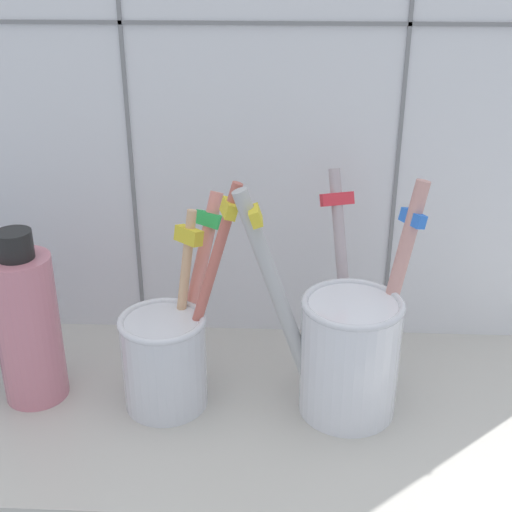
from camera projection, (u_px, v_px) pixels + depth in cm
name	position (u px, v px, depth cm)	size (l,w,h in cm)	color
counter_slab	(256.00, 415.00, 51.13)	(64.00, 22.00, 2.00)	#BCB7AD
tile_wall_back	(264.00, 97.00, 53.00)	(64.00, 2.20, 45.00)	white
toothbrush_cup_left	(168.00, 351.00, 49.45)	(9.07, 9.14, 17.11)	silver
toothbrush_cup_right	(348.00, 347.00, 48.47)	(13.50, 11.80, 17.16)	white
soap_bottle	(27.00, 325.00, 49.43)	(4.66, 4.66, 13.48)	#D07A8B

